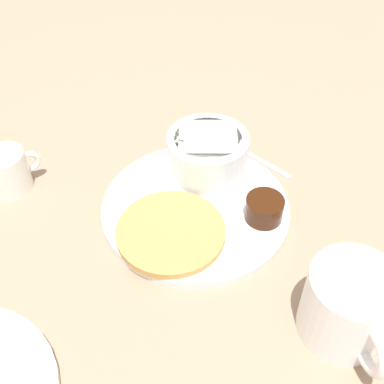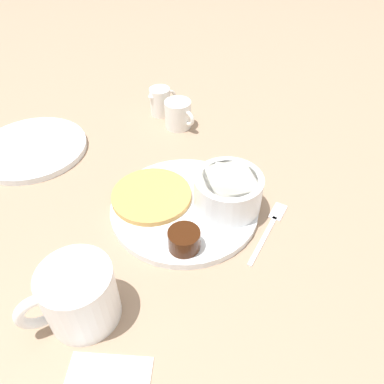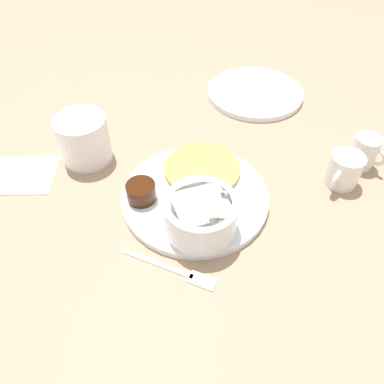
{
  "view_description": "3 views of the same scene",
  "coord_description": "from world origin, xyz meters",
  "px_view_note": "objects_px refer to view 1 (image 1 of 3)",
  "views": [
    {
      "loc": [
        0.16,
        -0.39,
        0.46
      ],
      "look_at": [
        0.0,
        -0.02,
        0.05
      ],
      "focal_mm": 45.0,
      "sensor_mm": 36.0,
      "label": 1
    },
    {
      "loc": [
        0.43,
        0.08,
        0.44
      ],
      "look_at": [
        0.0,
        0.01,
        0.04
      ],
      "focal_mm": 35.0,
      "sensor_mm": 36.0,
      "label": 2
    },
    {
      "loc": [
        -0.02,
        0.42,
        0.46
      ],
      "look_at": [
        0.0,
        0.01,
        0.03
      ],
      "focal_mm": 35.0,
      "sensor_mm": 36.0,
      "label": 3
    }
  ],
  "objects_px": {
    "coffee_mug": "(349,307)",
    "fork": "(241,149)",
    "plate": "(196,208)",
    "bowl": "(208,153)",
    "creamer_pitcher_near": "(8,170)"
  },
  "relations": [
    {
      "from": "coffee_mug",
      "to": "creamer_pitcher_near",
      "type": "relative_size",
      "value": 1.59
    },
    {
      "from": "bowl",
      "to": "creamer_pitcher_near",
      "type": "height_order",
      "value": "bowl"
    },
    {
      "from": "coffee_mug",
      "to": "fork",
      "type": "bearing_deg",
      "value": 128.69
    },
    {
      "from": "coffee_mug",
      "to": "fork",
      "type": "xyz_separation_m",
      "value": [
        -0.19,
        0.24,
        -0.04
      ]
    },
    {
      "from": "plate",
      "to": "bowl",
      "type": "height_order",
      "value": "bowl"
    },
    {
      "from": "coffee_mug",
      "to": "fork",
      "type": "relative_size",
      "value": 0.8
    },
    {
      "from": "fork",
      "to": "bowl",
      "type": "bearing_deg",
      "value": -109.21
    },
    {
      "from": "fork",
      "to": "plate",
      "type": "bearing_deg",
      "value": -95.84
    },
    {
      "from": "creamer_pitcher_near",
      "to": "plate",
      "type": "bearing_deg",
      "value": 12.29
    },
    {
      "from": "plate",
      "to": "bowl",
      "type": "bearing_deg",
      "value": 99.08
    },
    {
      "from": "plate",
      "to": "creamer_pitcher_near",
      "type": "relative_size",
      "value": 3.47
    },
    {
      "from": "fork",
      "to": "coffee_mug",
      "type": "bearing_deg",
      "value": -51.31
    },
    {
      "from": "bowl",
      "to": "fork",
      "type": "height_order",
      "value": "bowl"
    },
    {
      "from": "bowl",
      "to": "coffee_mug",
      "type": "xyz_separation_m",
      "value": [
        0.21,
        -0.16,
        -0.0
      ]
    },
    {
      "from": "plate",
      "to": "bowl",
      "type": "xyz_separation_m",
      "value": [
        -0.01,
        0.07,
        0.04
      ]
    }
  ]
}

